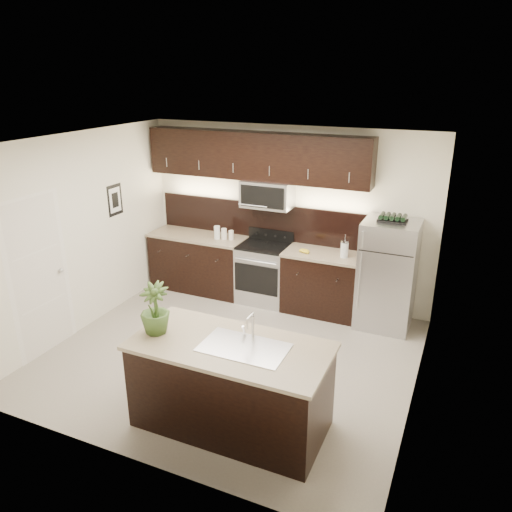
% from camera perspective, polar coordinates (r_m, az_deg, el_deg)
% --- Properties ---
extents(ground, '(4.50, 4.50, 0.00)m').
position_cam_1_polar(ground, '(6.54, -2.92, -11.29)').
color(ground, gray).
rests_on(ground, ground).
extents(room_walls, '(4.52, 4.02, 2.71)m').
position_cam_1_polar(room_walls, '(5.84, -4.36, 3.06)').
color(room_walls, silver).
rests_on(room_walls, ground).
extents(counter_run, '(3.51, 0.65, 0.94)m').
position_cam_1_polar(counter_run, '(7.86, -0.45, -1.70)').
color(counter_run, black).
rests_on(counter_run, ground).
extents(upper_fixtures, '(3.49, 0.40, 1.66)m').
position_cam_1_polar(upper_fixtures, '(7.52, 0.17, 10.53)').
color(upper_fixtures, black).
rests_on(upper_fixtures, counter_run).
extents(island, '(1.96, 0.96, 0.94)m').
position_cam_1_polar(island, '(5.18, -2.89, -14.53)').
color(island, black).
rests_on(island, ground).
extents(sink_faucet, '(0.84, 0.50, 0.28)m').
position_cam_1_polar(sink_faucet, '(4.87, -1.33, -10.22)').
color(sink_faucet, silver).
rests_on(sink_faucet, island).
extents(refrigerator, '(0.75, 0.67, 1.54)m').
position_cam_1_polar(refrigerator, '(7.15, 14.75, -2.12)').
color(refrigerator, '#B2B2B7').
rests_on(refrigerator, ground).
extents(wine_rack, '(0.38, 0.24, 0.09)m').
position_cam_1_polar(wine_rack, '(6.89, 15.36, 4.16)').
color(wine_rack, black).
rests_on(wine_rack, refrigerator).
extents(plant, '(0.32, 0.32, 0.53)m').
position_cam_1_polar(plant, '(5.11, -11.50, -5.90)').
color(plant, '#324C1E').
rests_on(plant, island).
extents(canisters, '(0.31, 0.14, 0.21)m').
position_cam_1_polar(canisters, '(7.85, -3.87, 2.59)').
color(canisters, silver).
rests_on(canisters, counter_run).
extents(french_press, '(0.11, 0.11, 0.33)m').
position_cam_1_polar(french_press, '(7.17, 10.07, 0.79)').
color(french_press, silver).
rests_on(french_press, counter_run).
extents(bananas, '(0.20, 0.17, 0.05)m').
position_cam_1_polar(bananas, '(7.33, 5.33, 0.67)').
color(bananas, gold).
rests_on(bananas, counter_run).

